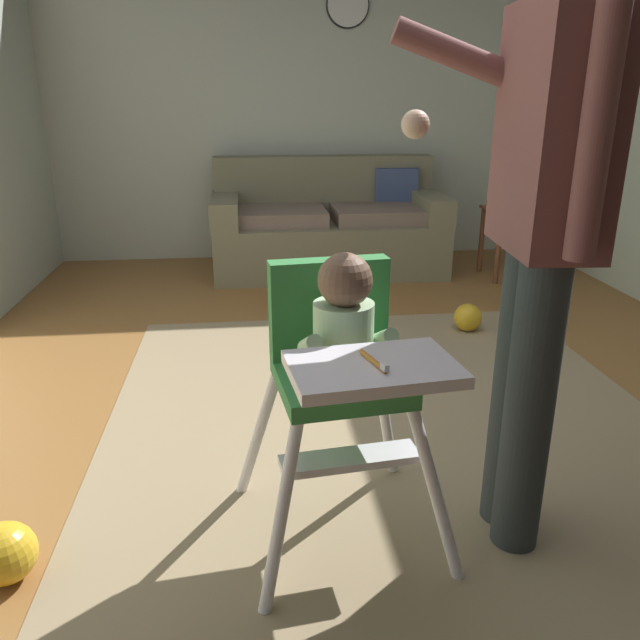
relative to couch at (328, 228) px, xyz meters
name	(u,v)px	position (x,y,z in m)	size (l,w,h in m)	color
ground	(375,418)	(-0.10, -2.41, -0.38)	(5.77, 7.39, 0.10)	#956332
wall_far	(309,94)	(-0.10, 0.52, 0.99)	(4.97, 0.06, 2.65)	beige
area_rug	(386,419)	(-0.07, -2.51, -0.33)	(2.35, 2.63, 0.01)	#978261
couch	(328,228)	(0.00, 0.00, 0.00)	(1.77, 0.86, 0.86)	#777258
high_chair	(342,352)	(-0.37, -3.21, 0.28)	(0.67, 0.77, 0.91)	white
adult_standing	(541,226)	(0.16, -3.26, 0.64)	(0.51, 0.53, 1.71)	#303639
toy_ball	(468,317)	(0.64, -1.50, -0.25)	(0.16, 0.16, 0.16)	gold
toy_ball_second	(5,553)	(-1.34, -3.31, -0.24)	(0.18, 0.18, 0.18)	gold
side_table	(513,227)	(1.35, -0.39, 0.05)	(0.40, 0.40, 0.52)	brown
sippy_cup	(513,202)	(1.33, -0.39, 0.24)	(0.07, 0.07, 0.10)	#D13D33
wall_clock	(348,5)	(0.21, 0.48, 1.64)	(0.34, 0.04, 0.34)	white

